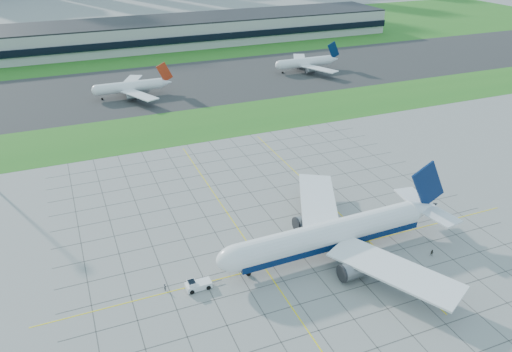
% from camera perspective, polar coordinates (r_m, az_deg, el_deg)
% --- Properties ---
extents(ground, '(1400.00, 1400.00, 0.00)m').
position_cam_1_polar(ground, '(120.80, 5.02, -8.74)').
color(ground, gray).
rests_on(ground, ground).
extents(grass_median, '(700.00, 35.00, 0.04)m').
position_cam_1_polar(grass_median, '(195.39, -7.00, 5.83)').
color(grass_median, '#22681D').
rests_on(grass_median, ground).
extents(asphalt_taxiway, '(700.00, 75.00, 0.04)m').
position_cam_1_polar(asphalt_taxiway, '(246.11, -10.59, 10.11)').
color(asphalt_taxiway, '#383838').
rests_on(asphalt_taxiway, ground).
extents(grass_far, '(700.00, 145.00, 0.04)m').
position_cam_1_polar(grass_far, '(351.43, -14.70, 14.82)').
color(grass_far, '#22681D').
rests_on(grass_far, ground).
extents(apron_markings, '(120.00, 130.00, 0.03)m').
position_cam_1_polar(apron_markings, '(129.08, 2.96, -6.03)').
color(apron_markings, '#474744').
rests_on(apron_markings, ground).
extents(terminal, '(260.00, 43.00, 15.80)m').
position_cam_1_polar(terminal, '(333.56, -7.12, 16.22)').
color(terminal, '#B7B7B2').
rests_on(terminal, ground).
extents(airliner, '(61.04, 61.84, 19.21)m').
position_cam_1_polar(airliner, '(118.65, 8.64, -6.63)').
color(airliner, white).
rests_on(airliner, ground).
extents(pushback_tug, '(8.10, 2.95, 2.25)m').
position_cam_1_polar(pushback_tug, '(110.27, -6.74, -12.25)').
color(pushback_tug, white).
rests_on(pushback_tug, ground).
extents(crew_near, '(0.49, 0.65, 1.62)m').
position_cam_1_polar(crew_near, '(110.96, -10.35, -12.40)').
color(crew_near, black).
rests_on(crew_near, ground).
extents(crew_far, '(1.06, 1.03, 1.72)m').
position_cam_1_polar(crew_far, '(125.90, 19.48, -8.29)').
color(crew_far, black).
rests_on(crew_far, ground).
extents(distant_jet_1, '(33.94, 42.66, 14.08)m').
position_cam_1_polar(distant_jet_1, '(232.34, -14.05, 9.89)').
color(distant_jet_1, white).
rests_on(distant_jet_1, ground).
extents(distant_jet_2, '(34.70, 42.66, 14.08)m').
position_cam_1_polar(distant_jet_2, '(267.62, 5.78, 12.81)').
color(distant_jet_2, white).
rests_on(distant_jet_2, ground).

